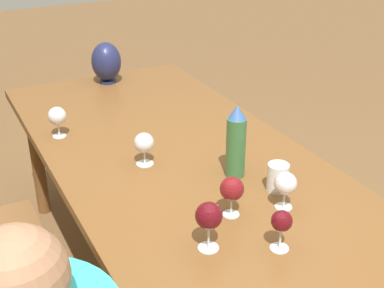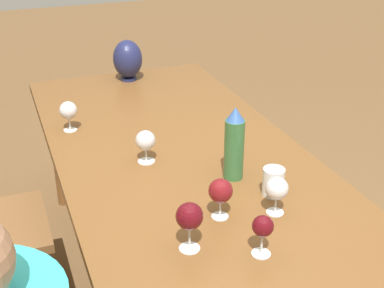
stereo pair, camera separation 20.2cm
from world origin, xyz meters
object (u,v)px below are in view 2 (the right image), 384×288
Objects in this scene: wine_glass_1 at (189,217)px; wine_glass_2 at (263,227)px; wine_glass_5 at (145,141)px; wine_glass_6 at (277,189)px; vase at (128,59)px; wine_glass_3 at (68,111)px; water_bottle at (234,144)px; wine_glass_0 at (221,191)px; water_tumbler at (273,182)px.

wine_glass_1 reaches higher than wine_glass_2.
wine_glass_5 is 0.58m from wine_glass_6.
vase reaches higher than wine_glass_2.
wine_glass_2 is at bearing -160.45° from wine_glass_3.
wine_glass_5 is (0.58, -0.04, -0.02)m from wine_glass_1.
water_bottle is 1.20m from vase.
wine_glass_0 is 0.93m from wine_glass_3.
wine_glass_6 is (-0.50, -0.30, 0.00)m from wine_glass_5.
water_tumbler is at bearing -173.22° from vase.
wine_glass_1 reaches higher than wine_glass_3.
water_bottle is 0.27m from wine_glass_6.
wine_glass_3 is (0.80, 0.58, 0.04)m from water_tumbler.
vase is 0.98m from wine_glass_5.
wine_glass_0 reaches higher than wine_glass_6.
water_bottle is 2.13× the size of wine_glass_2.
vase is 1.42m from wine_glass_0.
vase reaches higher than wine_glass_1.
wine_glass_6 is at bearing -103.46° from wine_glass_0.
wine_glass_0 is at bearing 76.54° from wine_glass_6.
wine_glass_5 is 1.00× the size of wine_glass_6.
wine_glass_1 is at bearing -168.86° from wine_glass_3.
wine_glass_3 is at bearing 38.03° from water_bottle.
water_tumbler is 1.37m from vase.
wine_glass_5 is (-0.96, 0.18, -0.03)m from vase.
wine_glass_0 is (-0.22, 0.15, -0.04)m from water_bottle.
wine_glass_0 is 1.06× the size of wine_glass_2.
wine_glass_0 is at bearing 9.55° from wine_glass_2.
water_bottle reaches higher than water_tumbler.
water_bottle is at bearing -131.18° from wine_glass_5.
water_bottle is at bearing -41.25° from wine_glass_1.
water_bottle reaches higher than wine_glass_2.
wine_glass_2 is at bearing 141.41° from wine_glass_6.
wine_glass_0 is 0.88× the size of wine_glass_1.
wine_glass_3 is at bearing 30.30° from wine_glass_6.
wine_glass_2 is (-0.22, -0.04, -0.00)m from wine_glass_0.
wine_glass_5 is (0.46, 0.12, -0.01)m from wine_glass_0.
wine_glass_1 reaches higher than wine_glass_6.
wine_glass_6 is at bearing -76.51° from wine_glass_1.
wine_glass_2 reaches higher than water_tumbler.
vase is at bearing 6.78° from water_tumbler.
wine_glass_2 is at bearing -117.52° from wine_glass_1.
vase reaches higher than water_tumbler.
water_bottle is 1.25× the size of vase.
water_bottle is 2.08× the size of wine_glass_3.
wine_glass_5 is at bearing 48.82° from water_bottle.
wine_glass_5 is at bearing 14.26° from wine_glass_0.
wine_glass_0 reaches higher than water_tumbler.
vase is (1.20, 0.08, -0.02)m from water_bottle.
water_tumbler is 0.35m from wine_glass_2.
wine_glass_5 is at bearing 12.74° from wine_glass_2.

